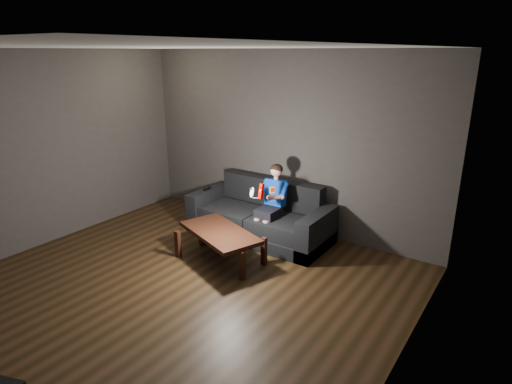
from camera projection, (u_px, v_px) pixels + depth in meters
The scene contains 11 objects.
floor at pixel (169, 295), 4.92m from camera, with size 5.00×5.00×0.00m, color black.
back_wall at pixel (283, 143), 6.45m from camera, with size 5.00×0.04×2.70m, color #383330.
left_wall at pixel (32, 152), 5.83m from camera, with size 0.04×5.00×2.70m, color #383330.
right_wall at pixel (400, 239), 3.15m from camera, with size 0.04×5.00×2.70m, color #383330.
ceiling at pixel (151, 47), 4.07m from camera, with size 5.00×5.00×0.02m, color silver.
sofa at pixel (260, 219), 6.40m from camera, with size 2.13×0.92×0.82m.
child at pixel (272, 197), 6.09m from camera, with size 0.42×0.52×1.04m.
wii_remote_red at pixel (261, 191), 5.67m from camera, with size 0.06×0.08×0.21m.
nunchuk_white at pixel (252, 192), 5.77m from camera, with size 0.08×0.10×0.15m.
wii_remote_black at pixel (207, 189), 6.75m from camera, with size 0.06×0.17×0.03m.
coffee_table at pixel (220, 235), 5.61m from camera, with size 1.31×0.96×0.43m.
Camera 1 is at (3.26, -2.97, 2.67)m, focal length 30.00 mm.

